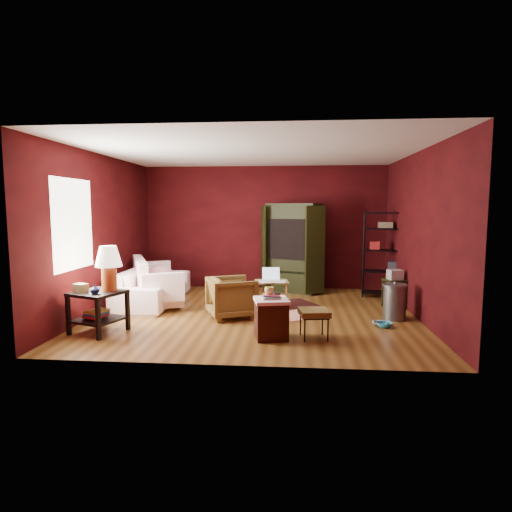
{
  "coord_description": "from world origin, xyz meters",
  "views": [
    {
      "loc": [
        0.65,
        -7.33,
        1.85
      ],
      "look_at": [
        0.0,
        0.2,
        1.0
      ],
      "focal_mm": 30.0,
      "sensor_mm": 36.0,
      "label": 1
    }
  ],
  "objects_px": {
    "side_table": "(104,281)",
    "hamper": "(271,318)",
    "sofa": "(153,280)",
    "armchair": "(232,295)",
    "laptop_desk": "(272,284)",
    "tv_armoire": "(293,246)",
    "wire_shelving": "(385,251)"
  },
  "relations": [
    {
      "from": "side_table",
      "to": "hamper",
      "type": "height_order",
      "value": "side_table"
    },
    {
      "from": "side_table",
      "to": "hamper",
      "type": "relative_size",
      "value": 1.97
    },
    {
      "from": "sofa",
      "to": "armchair",
      "type": "distance_m",
      "value": 1.96
    },
    {
      "from": "laptop_desk",
      "to": "tv_armoire",
      "type": "relative_size",
      "value": 0.38
    },
    {
      "from": "armchair",
      "to": "side_table",
      "type": "height_order",
      "value": "side_table"
    },
    {
      "from": "side_table",
      "to": "tv_armoire",
      "type": "relative_size",
      "value": 0.66
    },
    {
      "from": "armchair",
      "to": "wire_shelving",
      "type": "bearing_deg",
      "value": -80.38
    },
    {
      "from": "sofa",
      "to": "armchair",
      "type": "bearing_deg",
      "value": -120.73
    },
    {
      "from": "laptop_desk",
      "to": "wire_shelving",
      "type": "distance_m",
      "value": 2.63
    },
    {
      "from": "sofa",
      "to": "side_table",
      "type": "relative_size",
      "value": 1.8
    },
    {
      "from": "hamper",
      "to": "tv_armoire",
      "type": "relative_size",
      "value": 0.34
    },
    {
      "from": "tv_armoire",
      "to": "sofa",
      "type": "bearing_deg",
      "value": -128.41
    },
    {
      "from": "armchair",
      "to": "hamper",
      "type": "relative_size",
      "value": 1.15
    },
    {
      "from": "sofa",
      "to": "side_table",
      "type": "bearing_deg",
      "value": 177.49
    },
    {
      "from": "sofa",
      "to": "side_table",
      "type": "distance_m",
      "value": 2.04
    },
    {
      "from": "side_table",
      "to": "laptop_desk",
      "type": "distance_m",
      "value": 2.99
    },
    {
      "from": "armchair",
      "to": "laptop_desk",
      "type": "xyz_separation_m",
      "value": [
        0.64,
        0.71,
        0.08
      ]
    },
    {
      "from": "sofa",
      "to": "wire_shelving",
      "type": "xyz_separation_m",
      "value": [
        4.62,
        0.91,
        0.52
      ]
    },
    {
      "from": "tv_armoire",
      "to": "hamper",
      "type": "bearing_deg",
      "value": -70.56
    },
    {
      "from": "side_table",
      "to": "tv_armoire",
      "type": "distance_m",
      "value": 4.43
    },
    {
      "from": "sofa",
      "to": "hamper",
      "type": "height_order",
      "value": "sofa"
    },
    {
      "from": "armchair",
      "to": "side_table",
      "type": "bearing_deg",
      "value": 96.63
    },
    {
      "from": "laptop_desk",
      "to": "armchair",
      "type": "bearing_deg",
      "value": -139.78
    },
    {
      "from": "tv_armoire",
      "to": "laptop_desk",
      "type": "bearing_deg",
      "value": -78.74
    },
    {
      "from": "laptop_desk",
      "to": "hamper",
      "type": "bearing_deg",
      "value": -94.88
    },
    {
      "from": "wire_shelving",
      "to": "laptop_desk",
      "type": "bearing_deg",
      "value": -140.53
    },
    {
      "from": "hamper",
      "to": "laptop_desk",
      "type": "bearing_deg",
      "value": 92.76
    },
    {
      "from": "laptop_desk",
      "to": "tv_armoire",
      "type": "xyz_separation_m",
      "value": [
        0.39,
        1.68,
        0.55
      ]
    },
    {
      "from": "tv_armoire",
      "to": "side_table",
      "type": "bearing_deg",
      "value": -104.98
    },
    {
      "from": "sofa",
      "to": "armchair",
      "type": "xyz_separation_m",
      "value": [
        1.69,
        -0.99,
        -0.08
      ]
    },
    {
      "from": "side_table",
      "to": "wire_shelving",
      "type": "height_order",
      "value": "wire_shelving"
    },
    {
      "from": "tv_armoire",
      "to": "wire_shelving",
      "type": "xyz_separation_m",
      "value": [
        1.89,
        -0.49,
        -0.04
      ]
    }
  ]
}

